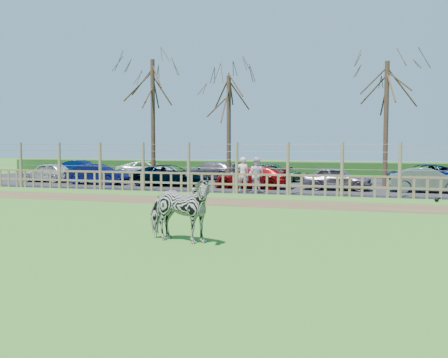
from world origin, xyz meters
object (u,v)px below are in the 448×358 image
(car_0, at_px, (48,172))
(car_3, at_px, (252,177))
(car_5, at_px, (428,180))
(car_10, at_px, (274,172))
(zebra, at_px, (179,210))
(car_4, at_px, (337,178))
(car_12, at_px, (422,174))
(tree_mid, at_px, (229,103))
(car_8, at_px, (148,170))
(visitor_b, at_px, (256,175))
(visitor_a, at_px, (243,174))
(car_7, at_px, (82,169))
(crow, at_px, (437,199))
(car_2, at_px, (170,175))
(tree_right, at_px, (387,93))
(car_9, at_px, (209,170))
(tree_left, at_px, (153,91))
(car_1, at_px, (97,174))

(car_0, distance_m, car_3, 13.37)
(car_5, distance_m, car_10, 10.00)
(zebra, bearing_deg, car_4, -0.54)
(car_12, bearing_deg, car_0, -86.03)
(car_12, bearing_deg, tree_mid, -85.51)
(car_8, bearing_deg, tree_mid, -117.30)
(zebra, bearing_deg, visitor_b, 14.30)
(visitor_a, relative_size, car_7, 0.47)
(car_3, bearing_deg, visitor_a, 0.78)
(tree_mid, xyz_separation_m, car_12, (11.11, 2.29, -4.23))
(car_5, bearing_deg, visitor_a, 105.31)
(tree_mid, height_order, crow, tree_mid)
(tree_mid, distance_m, zebra, 18.46)
(car_4, bearing_deg, car_2, 90.78)
(tree_mid, height_order, tree_right, tree_right)
(tree_right, distance_m, car_5, 5.91)
(tree_right, xyz_separation_m, car_4, (-2.42, -3.13, -4.60))
(car_2, bearing_deg, car_9, -6.89)
(car_10, bearing_deg, car_7, 90.92)
(car_2, distance_m, car_9, 5.48)
(car_10, bearing_deg, crow, -133.61)
(car_7, bearing_deg, car_8, -94.47)
(tree_mid, xyz_separation_m, car_7, (-11.81, 2.66, -4.23))
(car_5, relative_size, car_8, 0.84)
(tree_right, bearing_deg, car_7, 174.06)
(car_5, distance_m, car_8, 18.42)
(zebra, relative_size, visitor_b, 1.11)
(car_2, distance_m, car_4, 9.30)
(tree_mid, xyz_separation_m, car_4, (6.58, -2.63, -4.23))
(car_4, bearing_deg, tree_left, 82.74)
(car_5, xyz_separation_m, car_9, (-13.16, 5.51, 0.00))
(car_8, bearing_deg, zebra, -157.50)
(tree_mid, bearing_deg, car_8, 157.37)
(car_10, bearing_deg, tree_right, -103.44)
(car_1, xyz_separation_m, car_3, (9.39, 0.05, 0.00))
(car_1, relative_size, car_7, 1.00)
(visitor_b, distance_m, car_7, 16.48)
(car_1, distance_m, car_8, 5.65)
(zebra, distance_m, car_3, 14.90)
(tree_right, relative_size, car_9, 1.78)
(car_7, bearing_deg, car_4, -111.67)
(zebra, height_order, car_1, zebra)
(tree_right, height_order, car_5, tree_right)
(car_1, height_order, car_8, same)
(car_9, bearing_deg, car_1, -38.68)
(visitor_a, xyz_separation_m, car_3, (0.04, 1.86, -0.26))
(car_0, height_order, car_3, same)
(car_0, height_order, car_9, same)
(zebra, bearing_deg, car_2, 33.41)
(car_0, bearing_deg, car_8, 140.38)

